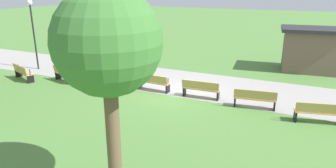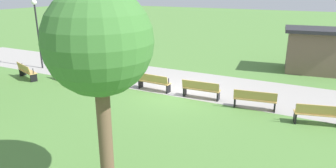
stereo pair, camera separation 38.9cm
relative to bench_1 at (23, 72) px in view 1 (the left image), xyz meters
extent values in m
plane|color=#54843D|center=(8.82, 1.56, -0.47)|extent=(120.00, 120.00, 0.00)
cube|color=#A39E99|center=(8.82, 3.42, -0.47)|extent=(37.63, 4.52, 0.01)
cube|color=tan|center=(0.02, 0.06, -0.03)|extent=(1.83, 1.01, 0.04)
cube|color=tan|center=(-0.04, -0.12, 0.22)|extent=(1.72, 0.69, 0.40)
cube|color=black|center=(-0.76, 0.34, -0.26)|extent=(0.18, 0.37, 0.43)
cylinder|color=black|center=(-0.76, 0.36, 0.14)|extent=(0.06, 0.06, 0.30)
cube|color=black|center=(0.81, -0.21, -0.26)|extent=(0.18, 0.37, 0.43)
cylinder|color=black|center=(0.82, -0.19, 0.14)|extent=(0.06, 0.06, 0.30)
cube|color=tan|center=(2.48, 0.80, -0.03)|extent=(1.84, 0.85, 0.04)
cube|color=tan|center=(2.43, 0.60, 0.22)|extent=(1.76, 0.53, 0.40)
cube|color=black|center=(1.67, 0.99, -0.26)|extent=(0.15, 0.38, 0.43)
cylinder|color=black|center=(1.67, 1.01, 0.14)|extent=(0.05, 0.05, 0.30)
cube|color=black|center=(3.29, 0.60, -0.26)|extent=(0.15, 0.38, 0.43)
cylinder|color=black|center=(3.29, 0.62, 0.14)|extent=(0.05, 0.05, 0.30)
cube|color=tan|center=(4.99, 1.29, -0.03)|extent=(1.83, 0.69, 0.04)
cube|color=tan|center=(4.96, 1.09, 0.22)|extent=(1.79, 0.36, 0.40)
cube|color=black|center=(4.17, 1.41, -0.26)|extent=(0.11, 0.38, 0.43)
cylinder|color=black|center=(4.17, 1.43, 0.14)|extent=(0.05, 0.05, 0.30)
cube|color=black|center=(5.82, 1.17, -0.26)|extent=(0.11, 0.38, 0.43)
cylinder|color=black|center=(5.82, 1.19, 0.14)|extent=(0.05, 0.05, 0.30)
cube|color=tan|center=(7.54, 1.53, -0.03)|extent=(1.81, 0.53, 0.04)
cube|color=tan|center=(7.53, 1.33, 0.22)|extent=(1.79, 0.19, 0.40)
cube|color=black|center=(6.71, 1.57, -0.26)|extent=(0.08, 0.38, 0.43)
cylinder|color=black|center=(6.71, 1.59, 0.14)|extent=(0.05, 0.05, 0.30)
cube|color=black|center=(8.38, 1.49, -0.26)|extent=(0.08, 0.38, 0.43)
cylinder|color=black|center=(8.38, 1.51, 0.14)|extent=(0.05, 0.05, 0.30)
cube|color=tan|center=(10.11, 1.53, -0.03)|extent=(1.81, 0.53, 0.04)
cube|color=tan|center=(10.12, 1.33, 0.22)|extent=(1.79, 0.19, 0.40)
cube|color=black|center=(9.27, 1.49, -0.26)|extent=(0.08, 0.38, 0.43)
cylinder|color=black|center=(9.27, 1.51, 0.14)|extent=(0.05, 0.05, 0.30)
cube|color=black|center=(10.94, 1.57, -0.26)|extent=(0.08, 0.38, 0.43)
cylinder|color=black|center=(10.94, 1.59, 0.14)|extent=(0.05, 0.05, 0.30)
cube|color=tan|center=(12.66, 1.29, -0.03)|extent=(1.83, 0.69, 0.04)
cube|color=tan|center=(12.69, 1.09, 0.22)|extent=(1.79, 0.36, 0.40)
cube|color=black|center=(11.83, 1.17, -0.26)|extent=(0.11, 0.38, 0.43)
cylinder|color=black|center=(11.83, 1.19, 0.14)|extent=(0.05, 0.05, 0.30)
cube|color=black|center=(13.48, 1.41, -0.26)|extent=(0.11, 0.38, 0.43)
cylinder|color=black|center=(13.48, 1.43, 0.14)|extent=(0.05, 0.05, 0.30)
cube|color=tan|center=(15.17, 0.80, -0.03)|extent=(1.84, 0.85, 0.04)
cube|color=tan|center=(15.22, 0.60, 0.22)|extent=(1.76, 0.53, 0.40)
cube|color=black|center=(14.36, 0.60, -0.26)|extent=(0.15, 0.38, 0.43)
cylinder|color=black|center=(14.36, 0.62, 0.14)|extent=(0.05, 0.05, 0.30)
cube|color=#4C4238|center=(5.28, 1.22, 0.23)|extent=(0.35, 0.24, 0.50)
sphere|color=tan|center=(5.28, 1.24, 0.62)|extent=(0.22, 0.22, 0.22)
cylinder|color=#23232D|center=(5.22, 1.41, -0.04)|extent=(0.18, 0.37, 0.13)
cylinder|color=#23232D|center=(5.24, 1.59, -0.26)|extent=(0.12, 0.12, 0.43)
cylinder|color=#23232D|center=(5.40, 1.39, -0.04)|extent=(0.18, 0.37, 0.13)
cylinder|color=#23232D|center=(5.42, 1.57, -0.26)|extent=(0.12, 0.12, 0.43)
cylinder|color=brown|center=(10.56, -6.23, 1.12)|extent=(0.34, 0.34, 3.18)
sphere|color=#3D7533|center=(10.56, -6.23, 3.49)|extent=(2.41, 2.41, 2.41)
cylinder|color=black|center=(-1.16, 2.15, 1.54)|extent=(0.10, 0.10, 4.03)
sphere|color=white|center=(-1.16, 2.15, 3.69)|extent=(0.32, 0.32, 0.32)
cube|color=brown|center=(14.68, 9.02, 0.77)|extent=(3.50, 2.61, 2.50)
cube|color=#28282D|center=(14.68, 9.02, 2.12)|extent=(4.05, 3.16, 0.20)
camera|label=1|loc=(14.47, -11.56, 4.63)|focal=32.57mm
camera|label=2|loc=(14.82, -11.39, 4.63)|focal=32.57mm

